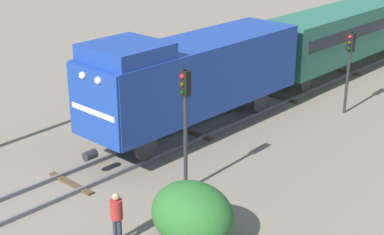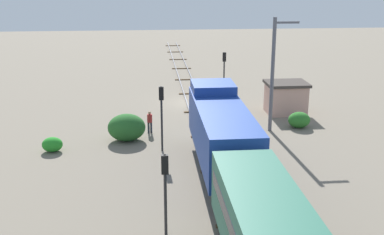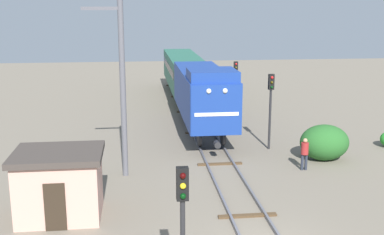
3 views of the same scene
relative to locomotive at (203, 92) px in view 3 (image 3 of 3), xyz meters
name	(u,v)px [view 3 (image 3 of 3)]	position (x,y,z in m)	size (l,w,h in m)	color
locomotive	(203,92)	(0.00, 0.00, 0.00)	(2.90, 11.60, 4.60)	navy
passenger_car_leading	(183,70)	(0.00, 13.34, -0.25)	(2.84, 14.00, 3.66)	#26604C
traffic_signal_near	(183,214)	(-3.20, -19.00, 0.18)	(0.32, 0.34, 4.26)	#262628
traffic_signal_mid	(271,98)	(3.40, -4.04, 0.33)	(0.32, 0.34, 4.49)	#262628
traffic_signal_far	(236,76)	(3.60, 6.94, -0.01)	(0.32, 0.34, 3.96)	#262628
worker_by_signal	(305,152)	(4.20, -7.88, -1.78)	(0.38, 0.38, 1.70)	#262B38
catenary_mast	(122,86)	(-5.06, -7.62, 1.78)	(1.94, 0.28, 8.61)	#595960
relay_hut	(60,184)	(-7.50, -12.17, -1.38)	(3.50, 2.90, 2.74)	#D19E8C
bush_near	(324,142)	(5.87, -6.34, -1.79)	(2.71, 2.22, 1.97)	#265F26
bush_far	(74,168)	(-7.45, -8.11, -2.15)	(1.72, 1.41, 1.25)	#2A6F26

